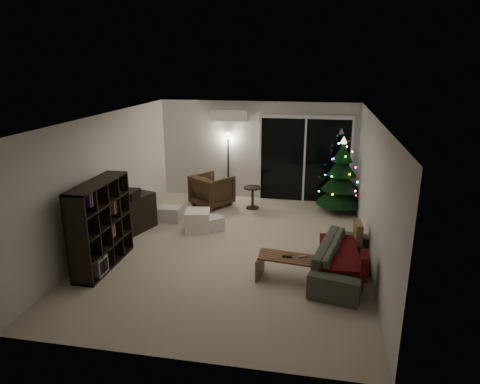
% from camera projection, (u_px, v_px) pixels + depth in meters
% --- Properties ---
extents(room, '(6.50, 7.51, 2.60)m').
position_uv_depth(room, '(266.00, 178.00, 9.23)').
color(room, beige).
rests_on(room, ground).
extents(bookshelf, '(0.99, 1.55, 1.52)m').
position_uv_depth(bookshelf, '(91.00, 224.00, 7.34)').
color(bookshelf, black).
rests_on(bookshelf, floor).
extents(media_cabinet, '(0.81, 1.30, 0.76)m').
position_uv_depth(media_cabinet, '(129.00, 216.00, 8.85)').
color(media_cabinet, black).
rests_on(media_cabinet, floor).
extents(stereo, '(0.39, 0.46, 0.16)m').
position_uv_depth(stereo, '(128.00, 194.00, 8.72)').
color(stereo, black).
rests_on(stereo, media_cabinet).
extents(armchair, '(1.18, 1.18, 0.78)m').
position_uv_depth(armchair, '(212.00, 190.00, 10.55)').
color(armchair, '#462F1C').
rests_on(armchair, floor).
extents(ottoman, '(0.60, 0.60, 0.45)m').
position_uv_depth(ottoman, '(198.00, 221.00, 8.99)').
color(ottoman, '#F6E6C9').
rests_on(ottoman, floor).
extents(cardboard_box_a, '(0.49, 0.38, 0.34)m').
position_uv_depth(cardboard_box_a, '(170.00, 214.00, 9.56)').
color(cardboard_box_a, silver).
rests_on(cardboard_box_a, floor).
extents(cardboard_box_b, '(0.54, 0.53, 0.31)m').
position_uv_depth(cardboard_box_b, '(212.00, 224.00, 9.02)').
color(cardboard_box_b, silver).
rests_on(cardboard_box_b, floor).
extents(side_table, '(0.56, 0.56, 0.54)m').
position_uv_depth(side_table, '(253.00, 198.00, 10.38)').
color(side_table, black).
rests_on(side_table, floor).
extents(floor_lamp, '(0.27, 0.27, 1.66)m').
position_uv_depth(floor_lamp, '(228.00, 166.00, 11.08)').
color(floor_lamp, black).
rests_on(floor_lamp, floor).
extents(sofa, '(1.18, 2.11, 0.58)m').
position_uv_depth(sofa, '(344.00, 260.00, 7.09)').
color(sofa, '#333C2D').
rests_on(sofa, floor).
extents(sofa_throw, '(0.62, 1.44, 0.05)m').
position_uv_depth(sofa_throw, '(338.00, 252.00, 7.07)').
color(sofa_throw, '#3E0E0C').
rests_on(sofa_throw, sofa).
extents(cushion_a, '(0.15, 0.39, 0.38)m').
position_uv_depth(cushion_a, '(358.00, 233.00, 7.59)').
color(cushion_a, brown).
rests_on(cushion_a, sofa).
extents(cushion_b, '(0.14, 0.39, 0.38)m').
position_uv_depth(cushion_b, '(364.00, 266.00, 6.36)').
color(cushion_b, '#3E0E0C').
rests_on(cushion_b, sofa).
extents(coffee_table, '(1.30, 0.60, 0.40)m').
position_uv_depth(coffee_table, '(296.00, 269.00, 6.97)').
color(coffee_table, brown).
rests_on(coffee_table, floor).
extents(remote_a, '(0.16, 0.05, 0.02)m').
position_uv_depth(remote_a, '(287.00, 257.00, 6.94)').
color(remote_a, black).
rests_on(remote_a, coffee_table).
extents(remote_b, '(0.15, 0.09, 0.02)m').
position_uv_depth(remote_b, '(303.00, 256.00, 6.94)').
color(remote_b, slate).
rests_on(remote_b, coffee_table).
extents(christmas_tree, '(1.40, 1.40, 1.80)m').
position_uv_depth(christmas_tree, '(341.00, 175.00, 9.97)').
color(christmas_tree, black).
rests_on(christmas_tree, floor).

